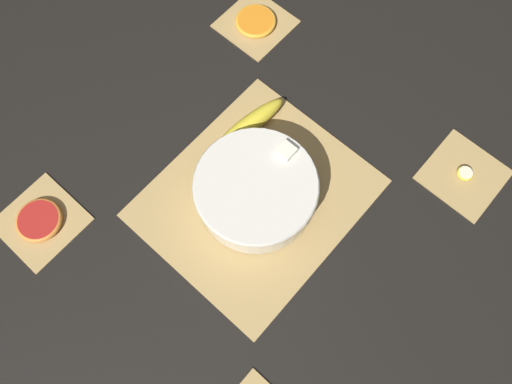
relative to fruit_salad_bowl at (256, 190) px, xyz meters
The scene contains 10 objects.
ground_plane 0.05m from the fruit_salad_bowl, 72.99° to the left, with size 6.00×6.00×0.00m, color black.
bamboo_mat_center 0.05m from the fruit_salad_bowl, 72.99° to the left, with size 0.42×0.36×0.01m.
coaster_mat_near_right 0.43m from the fruit_salad_bowl, 41.64° to the right, with size 0.15×0.15×0.01m.
coaster_mat_far_left 0.43m from the fruit_salad_bowl, 138.25° to the left, with size 0.15×0.15×0.01m.
coaster_mat_far_right 0.43m from the fruit_salad_bowl, 41.73° to the left, with size 0.15×0.15×0.01m.
fruit_salad_bowl is the anchor object (origin of this frame).
whole_banana 0.15m from the fruit_salad_bowl, 47.40° to the left, with size 0.18×0.06×0.04m.
orange_slice_whole 0.43m from the fruit_salad_bowl, 41.73° to the left, with size 0.09×0.09×0.01m.
banana_coin_single 0.43m from the fruit_salad_bowl, 41.64° to the right, with size 0.03×0.03×0.01m.
grapefruit_slice 0.43m from the fruit_salad_bowl, 138.25° to the left, with size 0.09×0.09×0.01m.
Camera 1 is at (-0.25, -0.22, 0.94)m, focal length 35.00 mm.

